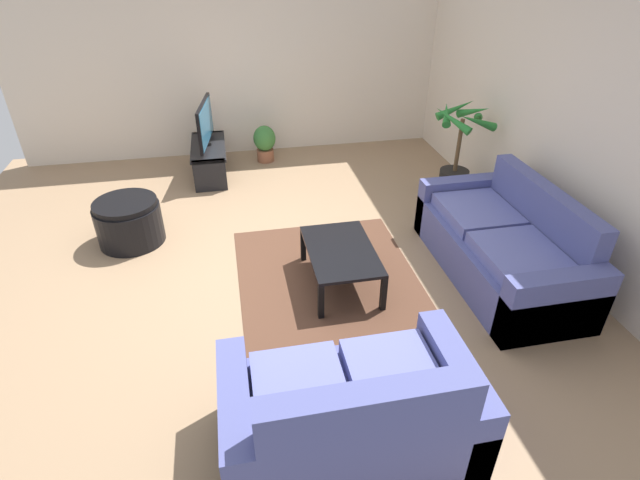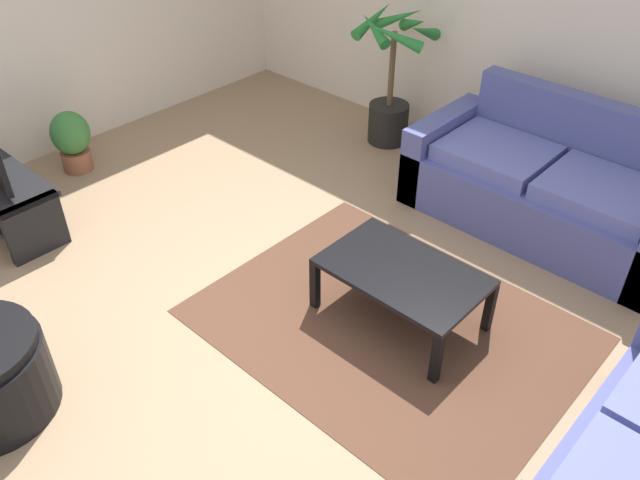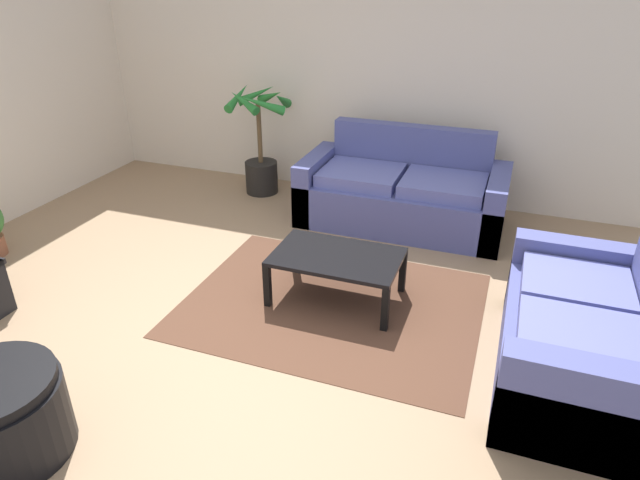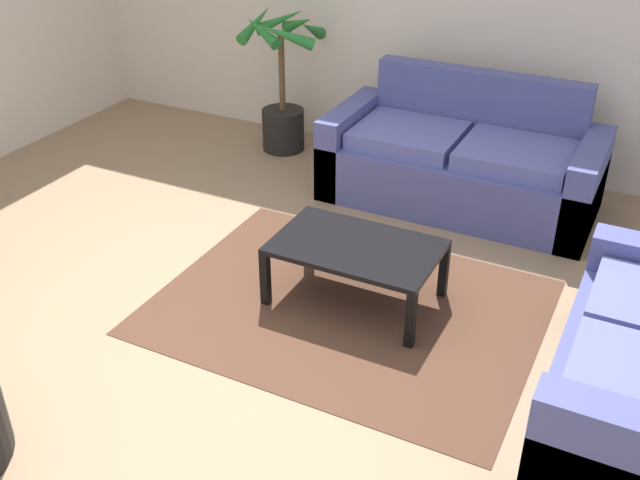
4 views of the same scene
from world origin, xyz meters
name	(u,v)px [view 4 (image 4 of 4)]	position (x,y,z in m)	size (l,w,h in m)	color
ground_plane	(205,342)	(0.00, 0.00, 0.00)	(6.60, 6.60, 0.00)	#937556
couch_main	(462,164)	(0.73, 2.28, 0.30)	(1.95, 0.90, 0.90)	#4C518C
coffee_table	(356,252)	(0.57, 0.75, 0.33)	(0.95, 0.60, 0.38)	black
area_rug	(348,307)	(0.57, 0.65, 0.00)	(2.20, 1.70, 0.01)	#513323
potted_palm	(283,93)	(-0.92, 2.55, 0.50)	(0.68, 0.71, 1.19)	black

